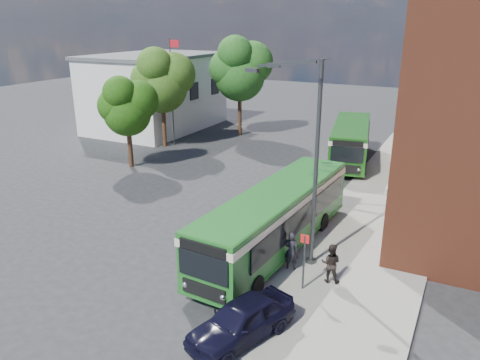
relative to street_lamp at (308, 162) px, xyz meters
The scene contains 15 objects.
ground 7.10m from the street_lamp, 157.54° to the left, with size 120.00×120.00×0.00m, color #252528.
pavement 11.27m from the street_lamp, 77.80° to the left, with size 6.00×48.00×0.15m, color gray.
kerb_line 11.12m from the street_lamp, 95.07° to the left, with size 0.12×48.00×0.01m, color beige.
white_building 30.38m from the street_lamp, 138.79° to the left, with size 9.40×13.40×7.30m.
flagpole 22.89m from the street_lamp, 139.05° to the left, with size 0.95×0.10×9.00m.
street_lamp is the anchor object (origin of this frame).
bus_stop_sign 4.02m from the street_lamp, 70.87° to the right, with size 0.35×0.08×2.52m.
bus_front 3.44m from the street_lamp, 158.40° to the left, with size 3.33×12.10×3.02m.
bus_rear 17.12m from the street_lamp, 97.68° to the left, with size 4.47×10.17×3.02m.
parked_car 7.26m from the street_lamp, 90.35° to the right, with size 1.66×4.12×1.40m, color black.
pedestrian_a 3.90m from the street_lamp, 104.26° to the right, with size 0.63×0.41×1.72m, color black.
pedestrian_b 4.28m from the street_lamp, 36.66° to the right, with size 0.82×0.64×1.68m, color black.
tree_left 18.31m from the street_lamp, 153.77° to the left, with size 4.02×3.82×6.78m.
tree_mid 22.78m from the street_lamp, 141.27° to the left, with size 4.99×4.74×8.43m.
tree_right 25.17m from the street_lamp, 123.47° to the left, with size 5.45×5.19×9.21m.
Camera 1 is at (10.81, -20.00, 10.41)m, focal length 35.00 mm.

